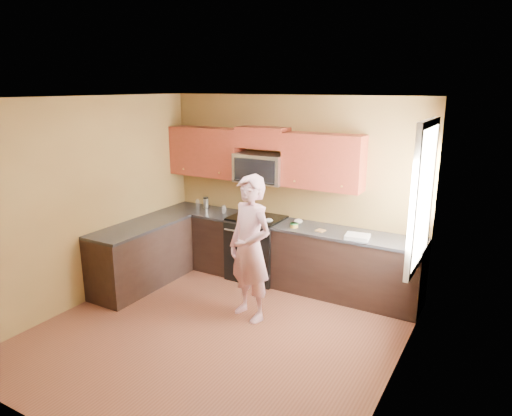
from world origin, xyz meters
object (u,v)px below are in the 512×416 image
Objects in this scene: microwave at (261,182)px; woman at (250,248)px; travel_mug at (206,208)px; frying_pan at (254,218)px; stove at (257,247)px; butter_tub at (294,227)px.

woman reaches higher than microwave.
woman is 2.01m from travel_mug.
woman is 3.71× the size of frying_pan.
woman reaches higher than travel_mug.
travel_mug is at bearing -176.24° from frying_pan.
stove is 5.41× the size of travel_mug.
microwave is 0.88m from butter_tub.
woman is 16.23× the size of butter_tub.
woman is (0.54, -1.24, -0.54)m from microwave.
stove is 0.52× the size of woman.
woman is (0.54, -1.11, 0.43)m from stove.
woman reaches higher than frying_pan.
microwave is 1.56× the size of frying_pan.
stove is 0.48m from frying_pan.
microwave is 1.46m from woman.
woman is at bearing -66.40° from microwave.
butter_tub reaches higher than stove.
travel_mug reaches higher than stove.
butter_tub is at bearing -9.42° from stove.
microwave is at bearing 160.38° from butter_tub.
butter_tub is (0.12, 1.00, 0.01)m from woman.
frying_pan is at bearing -87.89° from stove.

